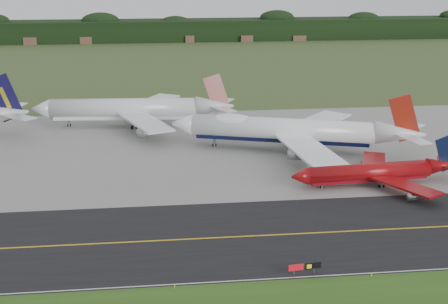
% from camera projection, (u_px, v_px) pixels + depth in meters
% --- Properties ---
extents(ground, '(600.00, 600.00, 0.00)m').
position_uv_depth(ground, '(303.00, 224.00, 114.28)').
color(ground, '#364E24').
rests_on(ground, ground).
extents(taxiway, '(400.00, 32.00, 0.02)m').
position_uv_depth(taxiway, '(308.00, 233.00, 110.49)').
color(taxiway, black).
rests_on(taxiway, ground).
extents(apron, '(400.00, 78.00, 0.01)m').
position_uv_depth(apron, '(257.00, 145.00, 162.68)').
color(apron, gray).
rests_on(apron, ground).
extents(taxiway_centreline, '(400.00, 0.40, 0.00)m').
position_uv_depth(taxiway_centreline, '(308.00, 233.00, 110.48)').
color(taxiway_centreline, gold).
rests_on(taxiway_centreline, taxiway).
extents(taxiway_edge_line, '(400.00, 0.25, 0.00)m').
position_uv_depth(taxiway_edge_line, '(333.00, 275.00, 95.77)').
color(taxiway_edge_line, silver).
rests_on(taxiway_edge_line, taxiway).
extents(horizon_treeline, '(700.00, 25.00, 12.00)m').
position_uv_depth(horizon_treeline, '(195.00, 31.00, 372.44)').
color(horizon_treeline, black).
rests_on(horizon_treeline, ground).
extents(jet_ba_747, '(62.08, 50.15, 15.98)m').
position_uv_depth(jet_ba_747, '(291.00, 130.00, 156.16)').
color(jet_ba_747, white).
rests_on(jet_ba_747, ground).
extents(jet_red_737, '(38.22, 31.07, 10.32)m').
position_uv_depth(jet_red_737, '(378.00, 172.00, 133.60)').
color(jet_red_737, maroon).
rests_on(jet_red_737, ground).
extents(jet_star_tail, '(58.17, 48.56, 15.34)m').
position_uv_depth(jet_star_tail, '(134.00, 109.00, 179.69)').
color(jet_star_tail, silver).
rests_on(jet_star_tail, ground).
extents(taxiway_sign, '(5.24, 0.79, 1.75)m').
position_uv_depth(taxiway_sign, '(305.00, 267.00, 95.88)').
color(taxiway_sign, slate).
rests_on(taxiway_sign, ground).
extents(edge_marker_left, '(0.16, 0.16, 0.50)m').
position_uv_depth(edge_marker_left, '(174.00, 286.00, 92.09)').
color(edge_marker_left, yellow).
rests_on(edge_marker_left, ground).
extents(edge_marker_center, '(0.16, 0.16, 0.50)m').
position_uv_depth(edge_marker_center, '(371.00, 275.00, 95.40)').
color(edge_marker_center, yellow).
rests_on(edge_marker_center, ground).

